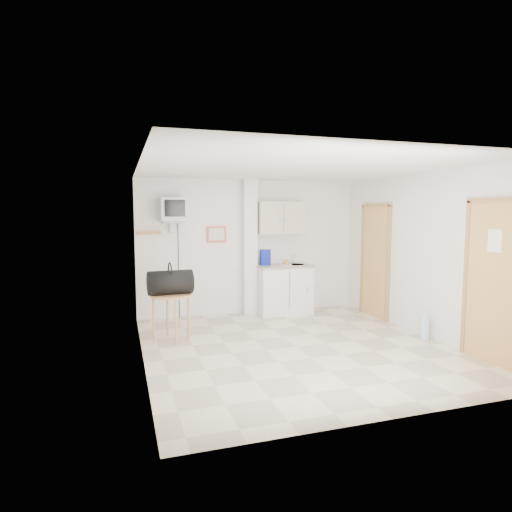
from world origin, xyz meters
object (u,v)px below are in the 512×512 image
object	(u,v)px
water_bottle	(425,327)
crt_television	(173,210)
round_table	(171,301)
duffel_bag	(170,282)

from	to	relation	value
water_bottle	crt_television	bearing A→B (deg)	146.54
crt_television	round_table	world-z (taller)	crt_television
water_bottle	duffel_bag	bearing A→B (deg)	163.49
crt_television	duffel_bag	xyz separation A→B (m)	(-0.21, -1.19, -1.06)
crt_television	duffel_bag	bearing A→B (deg)	-100.01
crt_television	water_bottle	xyz separation A→B (m)	(3.43, -2.27, -1.76)
round_table	water_bottle	xyz separation A→B (m)	(3.63, -1.09, -0.42)
duffel_bag	water_bottle	bearing A→B (deg)	-20.63
duffel_bag	water_bottle	size ratio (longest dim) A/B	1.67
round_table	duffel_bag	size ratio (longest dim) A/B	1.05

